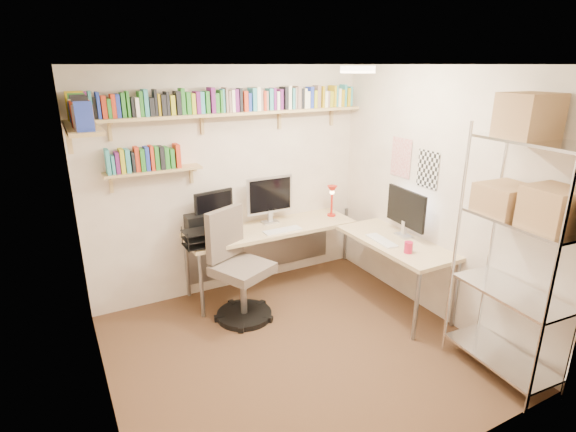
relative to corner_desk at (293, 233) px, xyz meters
name	(u,v)px	position (x,y,z in m)	size (l,w,h in m)	color
ground	(296,350)	(-0.49, -0.96, -0.75)	(3.20, 3.20, 0.00)	#4C2F20
room_shell	(298,188)	(-0.49, -0.96, 0.80)	(3.24, 3.04, 2.52)	#C1AF9D
wall_shelves	(197,115)	(-0.89, 0.34, 1.28)	(3.12, 1.09, 0.80)	tan
corner_desk	(293,233)	(0.00, 0.00, 0.00)	(2.32, 1.97, 1.31)	beige
office_chair	(238,274)	(-0.72, -0.15, -0.27)	(0.67, 0.67, 1.14)	black
wire_rack	(526,196)	(0.87, -2.03, 0.82)	(0.51, 0.93, 2.31)	silver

